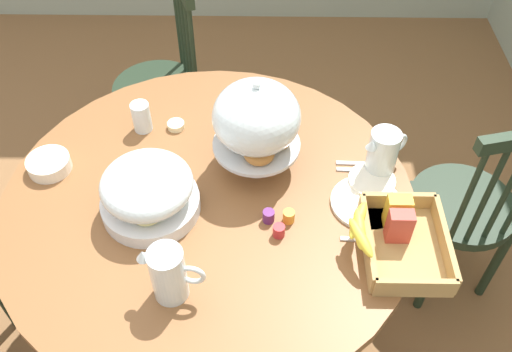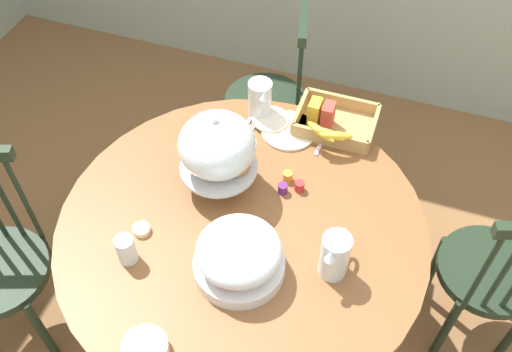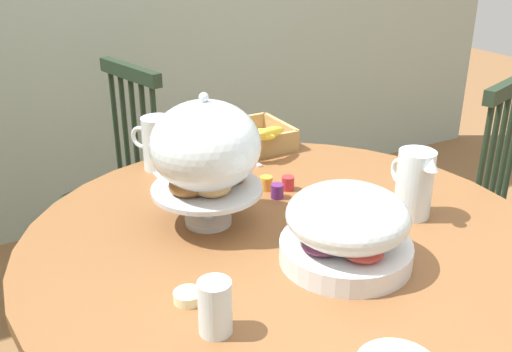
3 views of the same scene
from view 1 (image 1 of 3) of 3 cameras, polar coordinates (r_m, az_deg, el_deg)
ground_plane at (r=2.31m, az=-6.66°, el=-16.88°), size 10.00×10.00×0.00m
dining_table at (r=1.90m, az=-4.54°, el=-5.91°), size 1.30×1.30×0.74m
windsor_chair_facing_door at (r=2.23m, az=20.66°, el=-3.24°), size 0.41×0.42×0.97m
windsor_chair_far_side at (r=2.64m, az=-9.63°, el=8.93°), size 0.43×0.43×0.97m
pastry_stand_with_dome at (r=1.70m, az=0.06°, el=5.71°), size 0.28×0.28×0.34m
fruit_platter_covered at (r=1.68m, az=-10.99°, el=-1.53°), size 0.30×0.30×0.18m
orange_juice_pitcher at (r=1.50m, az=-8.89°, el=-10.05°), size 0.10×0.18×0.18m
milk_pitcher at (r=1.81m, az=12.82°, el=2.17°), size 0.12×0.16×0.17m
cereal_basket at (r=1.65m, az=14.30°, el=-6.03°), size 0.32×0.30×0.12m
china_plate_large at (r=1.76m, az=11.20°, el=-2.68°), size 0.22×0.22×0.01m
china_plate_small at (r=1.81m, az=11.79°, el=-0.38°), size 0.15×0.15×0.01m
cereal_bowl at (r=1.93m, az=-20.44°, el=1.15°), size 0.14×0.14×0.04m
drinking_glass at (r=1.97m, az=-11.65°, el=5.95°), size 0.06×0.06×0.11m
butter_dish at (r=1.98m, az=-8.20°, el=5.17°), size 0.06×0.06×0.02m
jam_jar_strawberry at (r=1.64m, az=2.36°, el=-5.58°), size 0.04×0.04×0.04m
jam_jar_apricot at (r=1.68m, az=3.37°, el=-4.15°), size 0.04×0.04×0.04m
jam_jar_grape at (r=1.67m, az=1.29°, el=-4.13°), size 0.04×0.04×0.04m
table_knife at (r=1.85m, az=10.86°, el=0.58°), size 0.02×0.17×0.01m
dinner_fork at (r=1.87m, az=10.79°, el=1.25°), size 0.02×0.17×0.01m
soup_spoon at (r=1.67m, az=11.55°, el=-6.43°), size 0.02×0.17×0.01m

